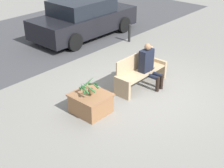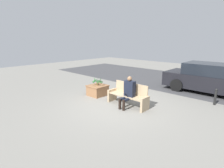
# 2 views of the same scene
# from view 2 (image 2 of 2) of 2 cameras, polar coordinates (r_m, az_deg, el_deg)

# --- Properties ---
(ground_plane) EXTENTS (30.00, 30.00, 0.00)m
(ground_plane) POSITION_cam_2_polar(r_m,az_deg,el_deg) (7.19, 1.88, -7.15)
(ground_plane) COLOR gray
(road_surface) EXTENTS (20.00, 6.00, 0.01)m
(road_surface) POSITION_cam_2_polar(r_m,az_deg,el_deg) (12.25, 21.04, 0.88)
(road_surface) COLOR #424244
(road_surface) RESTS_ON ground_plane
(bench) EXTENTS (1.78, 0.51, 0.91)m
(bench) POSITION_cam_2_polar(r_m,az_deg,el_deg) (7.18, 5.37, -3.66)
(bench) COLOR tan
(bench) RESTS_ON ground_plane
(person_seated) EXTENTS (0.43, 0.64, 1.25)m
(person_seated) POSITION_cam_2_polar(r_m,az_deg,el_deg) (6.88, 5.35, -2.27)
(person_seated) COLOR black
(person_seated) RESTS_ON ground_plane
(planter_box) EXTENTS (0.81, 0.86, 0.50)m
(planter_box) POSITION_cam_2_polar(r_m,az_deg,el_deg) (8.49, -4.73, -1.92)
(planter_box) COLOR #936642
(planter_box) RESTS_ON ground_plane
(potted_plant) EXTENTS (0.54, 0.53, 0.42)m
(potted_plant) POSITION_cam_2_polar(r_m,az_deg,el_deg) (8.40, -4.72, 0.97)
(potted_plant) COLOR brown
(potted_plant) RESTS_ON planter_box
(parked_car) EXTENTS (4.42, 1.98, 1.49)m
(parked_car) POSITION_cam_2_polar(r_m,az_deg,el_deg) (10.09, 29.54, 1.53)
(parked_car) COLOR black
(parked_car) RESTS_ON ground_plane
(bollard_post) EXTENTS (0.10, 0.10, 0.70)m
(bollard_post) POSITION_cam_2_polar(r_m,az_deg,el_deg) (8.34, 30.70, -3.50)
(bollard_post) COLOR black
(bollard_post) RESTS_ON ground_plane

